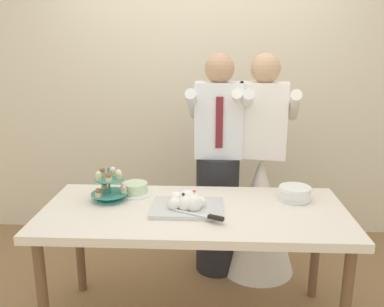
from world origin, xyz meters
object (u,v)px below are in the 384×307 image
object	(u,v)px
cupcake_stand	(109,187)
person_bride	(260,199)
dessert_table	(194,221)
plate_stack	(295,193)
main_cake_tray	(187,203)
round_cake	(135,189)
person_groom	(218,178)

from	to	relation	value
cupcake_stand	person_bride	world-z (taller)	person_bride
dessert_table	plate_stack	bearing A→B (deg)	15.73
main_cake_tray	round_cake	size ratio (longest dim) A/B	1.76
person_groom	plate_stack	bearing A→B (deg)	-45.88
person_groom	main_cake_tray	bearing A→B (deg)	-105.59
main_cake_tray	person_bride	size ratio (longest dim) A/B	0.25
plate_stack	person_bride	size ratio (longest dim) A/B	0.12
dessert_table	main_cake_tray	world-z (taller)	main_cake_tray
dessert_table	person_groom	bearing A→B (deg)	77.24
dessert_table	person_bride	size ratio (longest dim) A/B	1.08
main_cake_tray	person_groom	world-z (taller)	person_groom
dessert_table	round_cake	bearing A→B (deg)	148.75
plate_stack	person_groom	bearing A→B (deg)	134.12
plate_stack	person_bride	bearing A→B (deg)	106.96
plate_stack	main_cake_tray	bearing A→B (deg)	-163.93
round_cake	person_groom	bearing A→B (deg)	37.71
cupcake_stand	plate_stack	xyz separation A→B (m)	(1.15, 0.05, -0.05)
dessert_table	person_bride	bearing A→B (deg)	54.84
cupcake_stand	person_bride	distance (m)	1.18
cupcake_stand	main_cake_tray	world-z (taller)	cupcake_stand
plate_stack	round_cake	world-z (taller)	plate_stack
plate_stack	round_cake	distance (m)	1.02
main_cake_tray	plate_stack	size ratio (longest dim) A/B	2.10
person_groom	person_bride	xyz separation A→B (m)	(0.32, 0.01, -0.16)
dessert_table	person_groom	size ratio (longest dim) A/B	1.08
plate_stack	person_groom	world-z (taller)	person_groom
cupcake_stand	round_cake	xyz separation A→B (m)	(0.14, 0.12, -0.06)
plate_stack	dessert_table	bearing A→B (deg)	-164.27
round_cake	cupcake_stand	bearing A→B (deg)	-139.68
main_cake_tray	person_bride	world-z (taller)	person_bride
dessert_table	person_bride	world-z (taller)	person_bride
dessert_table	round_cake	world-z (taller)	round_cake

